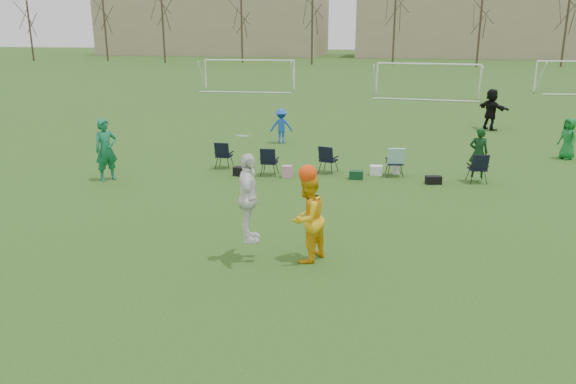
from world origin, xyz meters
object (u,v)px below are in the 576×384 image
(fielder_green_far, at_px, (568,138))
(fielder_black, at_px, (491,109))
(fielder_green_near, at_px, (106,150))
(goal_left, at_px, (249,66))
(goal_mid, at_px, (428,71))
(center_contest, at_px, (282,209))
(fielder_blue, at_px, (281,126))

(fielder_green_far, distance_m, fielder_black, 6.55)
(fielder_green_near, bearing_deg, goal_left, 45.25)
(fielder_green_near, height_order, goal_mid, goal_mid)
(fielder_green_near, relative_size, goal_mid, 0.27)
(goal_left, bearing_deg, goal_mid, -13.13)
(fielder_green_far, bearing_deg, center_contest, -67.19)
(fielder_blue, relative_size, center_contest, 0.54)
(fielder_green_far, xyz_separation_m, center_contest, (-8.48, -11.97, 0.37))
(fielder_blue, bearing_deg, fielder_green_far, 160.94)
(fielder_black, distance_m, center_contest, 19.27)
(fielder_black, xyz_separation_m, goal_left, (-16.84, 15.35, 0.91))
(fielder_black, bearing_deg, fielder_green_near, 96.00)
(fielder_blue, relative_size, fielder_green_far, 0.95)
(fielder_black, distance_m, goal_mid, 13.68)
(fielder_green_near, height_order, goal_left, goal_left)
(goal_left, bearing_deg, center_contest, -77.70)
(fielder_blue, bearing_deg, fielder_green_near, 44.60)
(fielder_green_near, xyz_separation_m, fielder_black, (13.53, 12.87, -0.01))
(fielder_blue, distance_m, fielder_black, 10.86)
(fielder_blue, bearing_deg, center_contest, 87.44)
(center_contest, bearing_deg, goal_mid, 83.56)
(fielder_black, xyz_separation_m, center_contest, (-6.39, -18.18, 0.16))
(center_contest, bearing_deg, fielder_blue, 103.13)
(fielder_green_near, xyz_separation_m, fielder_blue, (4.19, 7.34, -0.26))
(fielder_blue, height_order, fielder_green_far, fielder_green_far)
(fielder_blue, height_order, center_contest, center_contest)
(center_contest, bearing_deg, fielder_green_far, 54.70)
(fielder_green_near, height_order, center_contest, center_contest)
(goal_left, bearing_deg, fielder_blue, -75.26)
(fielder_blue, xyz_separation_m, goal_left, (-7.50, 20.88, 1.17))
(fielder_green_far, xyz_separation_m, goal_mid, (-4.92, 19.56, 1.13))
(fielder_black, height_order, goal_left, goal_left)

